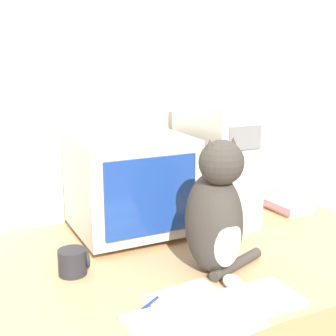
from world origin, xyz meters
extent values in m
cube|color=silver|center=(0.00, 1.01, 1.25)|extent=(7.00, 0.05, 2.50)
cube|color=#BCB7AD|center=(-0.12, 0.73, 0.74)|extent=(0.29, 0.22, 0.02)
cube|color=#BCB7AD|center=(-0.12, 0.73, 0.93)|extent=(0.41, 0.37, 0.34)
cube|color=navy|center=(-0.12, 0.54, 0.93)|extent=(0.33, 0.01, 0.27)
cube|color=beige|center=(0.24, 0.72, 0.97)|extent=(0.19, 0.38, 0.47)
cube|color=slate|center=(0.24, 0.53, 1.10)|extent=(0.14, 0.01, 0.09)
cube|color=silver|center=(-0.13, 0.11, 0.74)|extent=(0.49, 0.16, 0.02)
cube|color=beige|center=(-0.13, 0.11, 0.75)|extent=(0.44, 0.12, 0.00)
ellipsoid|color=#38332D|center=(-0.01, 0.32, 0.89)|extent=(0.17, 0.21, 0.32)
ellipsoid|color=white|center=(-0.01, 0.25, 0.87)|extent=(0.09, 0.06, 0.18)
sphere|color=#38332D|center=(-0.01, 0.29, 1.09)|extent=(0.14, 0.14, 0.13)
cone|color=#38332D|center=(-0.05, 0.29, 1.14)|extent=(0.03, 0.03, 0.04)
cone|color=#38332D|center=(0.02, 0.29, 1.14)|extent=(0.03, 0.03, 0.04)
ellipsoid|color=white|center=(-0.02, 0.21, 0.75)|extent=(0.05, 0.08, 0.04)
cylinder|color=#38332D|center=(0.06, 0.30, 0.75)|extent=(0.23, 0.12, 0.03)
cube|color=beige|center=(0.58, 0.68, 0.74)|extent=(0.13, 0.20, 0.02)
cube|color=pink|center=(0.57, 0.68, 0.76)|extent=(0.15, 0.21, 0.03)
cylinder|color=navy|center=(-0.30, 0.21, 0.74)|extent=(0.12, 0.08, 0.01)
cube|color=white|center=(-0.16, 0.14, 0.73)|extent=(0.24, 0.31, 0.00)
cylinder|color=#232328|center=(-0.41, 0.50, 0.77)|extent=(0.09, 0.09, 0.08)
torus|color=#232328|center=(-0.37, 0.50, 0.77)|extent=(0.01, 0.06, 0.06)
camera|label=1|loc=(-0.73, -0.82, 1.40)|focal=50.00mm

